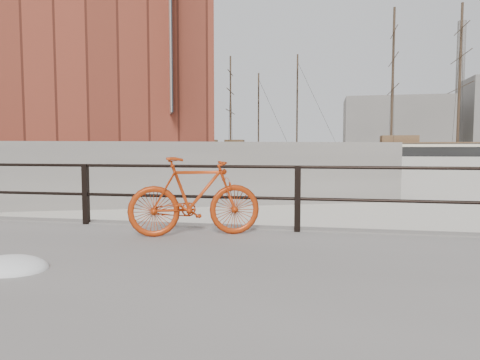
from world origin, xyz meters
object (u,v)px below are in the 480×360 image
at_px(barque_black, 457,156).
at_px(workboat_far, 117,161).
at_px(schooner_left, 233,157).
at_px(bicycle, 195,197).
at_px(workboat_near, 76,164).
at_px(schooner_mid, 263,157).

height_order(barque_black, workboat_far, barque_black).
bearing_deg(schooner_left, bicycle, -87.09).
bearing_deg(workboat_near, schooner_left, 41.19).
distance_m(bicycle, barque_black, 98.44).
xyz_separation_m(bicycle, workboat_near, (-23.09, 34.04, -0.92)).
relative_size(barque_black, schooner_left, 2.71).
relative_size(schooner_left, workboat_near, 1.98).
distance_m(bicycle, schooner_left, 77.31).
xyz_separation_m(schooner_mid, workboat_near, (-12.89, -48.33, 0.00)).
height_order(workboat_near, workboat_far, same).
bearing_deg(workboat_far, schooner_mid, 41.46).
height_order(barque_black, schooner_left, barque_black).
xyz_separation_m(barque_black, schooner_mid, (-40.61, -11.26, 0.00)).
bearing_deg(bicycle, barque_black, 50.91).
relative_size(bicycle, workboat_far, 0.19).
bearing_deg(workboat_far, bicycle, -90.10).
height_order(barque_black, schooner_mid, barque_black).
relative_size(workboat_near, workboat_far, 1.13).
height_order(bicycle, workboat_near, workboat_near).
relative_size(schooner_mid, workboat_near, 2.71).
bearing_deg(schooner_left, barque_black, 12.79).
bearing_deg(workboat_near, barque_black, 9.81).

